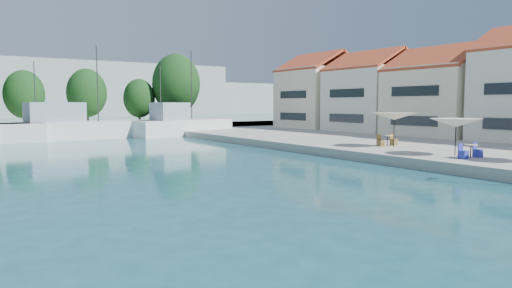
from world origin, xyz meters
TOP-DOWN VIEW (x-y plane):
  - quay_right at (22.00, 30.00)m, footprint 32.00×92.00m
  - quay_far at (-8.00, 67.00)m, footprint 90.00×16.00m
  - hill_east at (40.00, 180.00)m, footprint 140.00×40.00m
  - building_04 at (24.00, 33.00)m, footprint 9.00×8.80m
  - building_05 at (24.00, 42.00)m, footprint 8.40×8.80m
  - building_06 at (24.00, 51.00)m, footprint 9.00×8.80m
  - trawler_03 at (-4.85, 55.87)m, footprint 17.89×5.94m
  - trawler_04 at (6.38, 54.84)m, footprint 13.17×6.57m
  - tree_05 at (-7.99, 71.52)m, footprint 4.99×4.99m
  - tree_06 at (-0.37, 71.01)m, footprint 5.31×5.31m
  - tree_07 at (7.04, 71.26)m, footprint 4.53×4.53m
  - tree_08 at (12.09, 69.44)m, footprint 7.05×7.05m
  - umbrella_white at (9.40, 21.98)m, footprint 3.04×3.04m
  - umbrella_cream at (10.59, 27.54)m, footprint 3.11×3.11m
  - cafe_table_02 at (8.84, 20.64)m, footprint 1.82×0.70m
  - cafe_table_03 at (10.86, 28.35)m, footprint 1.82×0.70m

SIDE VIEW (x-z plane):
  - quay_right at x=22.00m, z-range 0.00..0.60m
  - quay_far at x=-8.00m, z-range 0.00..0.60m
  - cafe_table_02 at x=8.84m, z-range 0.51..1.27m
  - cafe_table_03 at x=10.86m, z-range 0.51..1.27m
  - trawler_03 at x=-4.85m, z-range -4.03..6.17m
  - trawler_04 at x=6.38m, z-range -4.03..6.17m
  - umbrella_white at x=9.40m, z-range 1.44..3.61m
  - umbrella_cream at x=10.59m, z-range 1.56..3.97m
  - tree_07 at x=7.04m, z-range 1.11..7.81m
  - tree_05 at x=-7.99m, z-range 1.17..8.55m
  - building_04 at x=24.00m, z-range 0.42..9.62m
  - tree_06 at x=-0.37m, z-range 1.20..9.06m
  - building_05 at x=24.00m, z-range 0.41..10.11m
  - building_06 at x=24.00m, z-range 0.40..10.60m
  - hill_east at x=40.00m, z-range 0.00..12.00m
  - tree_08 at x=12.09m, z-range 1.41..11.84m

